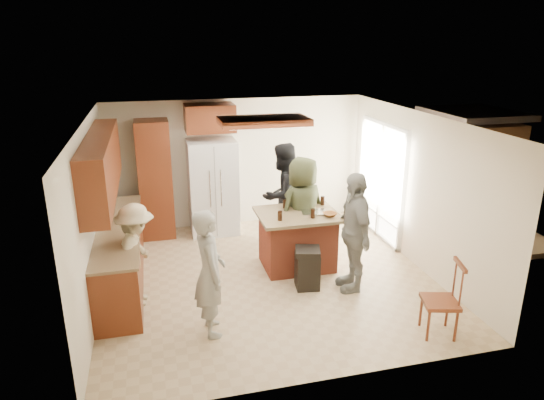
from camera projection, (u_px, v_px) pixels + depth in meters
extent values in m
plane|color=tan|center=(268.00, 277.00, 7.64)|extent=(5.00, 5.00, 0.00)
plane|color=white|center=(267.00, 119.00, 6.84)|extent=(5.00, 5.00, 0.00)
plane|color=beige|center=(238.00, 163.00, 9.54)|extent=(5.00, 0.00, 5.00)
plane|color=beige|center=(325.00, 279.00, 4.94)|extent=(5.00, 0.00, 5.00)
plane|color=beige|center=(91.00, 217.00, 6.66)|extent=(0.00, 5.00, 5.00)
plane|color=beige|center=(418.00, 190.00, 7.82)|extent=(0.00, 5.00, 5.00)
cube|color=white|center=(382.00, 182.00, 8.98)|extent=(0.02, 1.60, 2.10)
cube|color=white|center=(381.00, 182.00, 8.98)|extent=(0.08, 1.72, 2.10)
cube|color=maroon|center=(264.00, 121.00, 7.05)|extent=(1.30, 0.70, 0.10)
cube|color=white|center=(264.00, 125.00, 7.07)|extent=(1.10, 0.50, 0.02)
cube|color=olive|center=(448.00, 229.00, 9.68)|extent=(3.00, 3.00, 0.10)
cube|color=#593319|center=(467.00, 169.00, 10.06)|extent=(1.40, 1.60, 2.00)
imported|color=gray|center=(210.00, 273.00, 5.99)|extent=(0.47, 0.63, 1.66)
imported|color=black|center=(282.00, 195.00, 8.63)|extent=(1.06, 0.96, 1.86)
imported|color=#30351F|center=(303.00, 209.00, 8.04)|extent=(1.00, 0.82, 1.77)
imported|color=gray|center=(354.00, 232.00, 7.06)|extent=(0.62, 1.09, 1.80)
imported|color=tan|center=(137.00, 255.00, 6.71)|extent=(0.58, 1.01, 1.47)
cube|color=maroon|center=(121.00, 256.00, 7.36)|extent=(0.60, 3.00, 0.88)
cube|color=#846B4C|center=(118.00, 228.00, 7.21)|extent=(0.64, 3.00, 0.04)
cube|color=maroon|center=(102.00, 165.00, 6.87)|extent=(0.35, 3.00, 0.85)
cube|color=maroon|center=(155.00, 180.00, 8.94)|extent=(0.60, 0.60, 2.20)
cube|color=maroon|center=(210.00, 118.00, 8.83)|extent=(0.90, 0.60, 0.50)
cube|color=white|center=(213.00, 187.00, 9.18)|extent=(0.90, 0.72, 1.80)
cube|color=gray|center=(216.00, 193.00, 8.84)|extent=(0.01, 0.01, 1.71)
cylinder|color=silver|center=(210.00, 189.00, 8.77)|extent=(0.02, 0.02, 0.70)
cylinder|color=silver|center=(221.00, 188.00, 8.81)|extent=(0.02, 0.02, 0.70)
cube|color=#9E3F29|center=(297.00, 241.00, 7.90)|extent=(1.10, 0.85, 0.88)
cube|color=olive|center=(298.00, 214.00, 7.75)|extent=(1.28, 1.03, 0.05)
cube|color=silver|center=(314.00, 212.00, 7.75)|extent=(0.42, 0.35, 0.02)
imported|color=brown|center=(330.00, 214.00, 7.60)|extent=(0.26, 0.26, 0.05)
cylinder|color=black|center=(280.00, 216.00, 7.40)|extent=(0.07, 0.07, 0.15)
cylinder|color=black|center=(285.00, 204.00, 7.95)|extent=(0.07, 0.07, 0.15)
cylinder|color=black|center=(323.00, 201.00, 8.09)|extent=(0.07, 0.07, 0.15)
cylinder|color=black|center=(313.00, 213.00, 7.51)|extent=(0.07, 0.07, 0.15)
cube|color=black|center=(307.00, 271.00, 7.26)|extent=(0.38, 0.38, 0.55)
cube|color=black|center=(308.00, 251.00, 7.16)|extent=(0.44, 0.44, 0.08)
cube|color=maroon|center=(440.00, 302.00, 6.06)|extent=(0.52, 0.52, 0.05)
cylinder|color=maroon|center=(428.00, 325.00, 5.98)|extent=(0.04, 0.04, 0.44)
cylinder|color=maroon|center=(456.00, 326.00, 5.97)|extent=(0.04, 0.04, 0.44)
cylinder|color=maroon|center=(421.00, 311.00, 6.30)|extent=(0.04, 0.04, 0.44)
cylinder|color=maroon|center=(447.00, 311.00, 6.29)|extent=(0.04, 0.04, 0.44)
cube|color=maroon|center=(460.00, 265.00, 5.89)|extent=(0.14, 0.40, 0.05)
cylinder|color=maroon|center=(461.00, 288.00, 5.86)|extent=(0.03, 0.03, 0.50)
cylinder|color=maroon|center=(455.00, 278.00, 6.08)|extent=(0.03, 0.03, 0.50)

